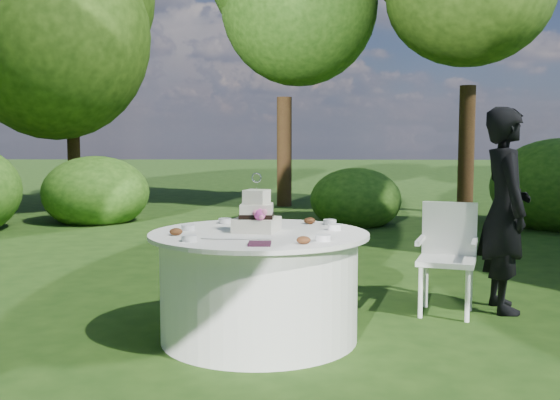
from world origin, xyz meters
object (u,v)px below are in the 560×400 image
object	(u,v)px
guest	(505,210)
table	(259,285)
chair	(448,250)
napkins	(260,244)
cake	(257,216)

from	to	relation	value
guest	table	world-z (taller)	guest
guest	table	xyz separation A→B (m)	(-1.99, -0.83, -0.46)
table	chair	distance (m)	1.70
napkins	cake	world-z (taller)	cake
napkins	guest	xyz separation A→B (m)	(1.95, 1.39, 0.07)
cake	chair	distance (m)	1.73
guest	cake	xyz separation A→B (m)	(-2.01, -0.80, 0.04)
table	chair	size ratio (longest dim) A/B	1.73
napkins	guest	bearing A→B (deg)	35.54
guest	table	distance (m)	2.21
napkins	cake	distance (m)	0.61
guest	table	size ratio (longest dim) A/B	1.08
napkins	chair	world-z (taller)	chair
napkins	table	size ratio (longest dim) A/B	0.09
napkins	chair	size ratio (longest dim) A/B	0.15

